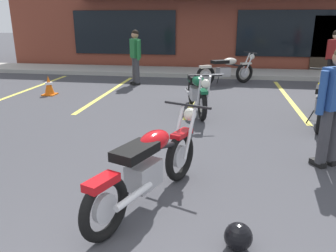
{
  "coord_description": "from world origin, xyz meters",
  "views": [
    {
      "loc": [
        0.7,
        -1.37,
        2.01
      ],
      "look_at": [
        -0.02,
        3.11,
        0.55
      ],
      "focal_mm": 35.98,
      "sensor_mm": 36.0,
      "label": 1
    }
  ],
  "objects_px": {
    "motorcycle_silver_naked": "(226,70)",
    "person_in_shorts_foreground": "(334,55)",
    "motorcycle_foreground_classic": "(149,166)",
    "helmet_on_pavement": "(238,236)",
    "motorcycle_black_cruiser": "(197,91)",
    "motorcycle_blue_standard": "(322,100)",
    "person_by_back_row": "(335,101)",
    "traffic_cone": "(49,86)",
    "person_in_black_shirt": "(135,54)"
  },
  "relations": [
    {
      "from": "traffic_cone",
      "to": "motorcycle_blue_standard",
      "type": "bearing_deg",
      "value": -12.9
    },
    {
      "from": "motorcycle_foreground_classic",
      "to": "helmet_on_pavement",
      "type": "bearing_deg",
      "value": -34.3
    },
    {
      "from": "motorcycle_black_cruiser",
      "to": "motorcycle_blue_standard",
      "type": "relative_size",
      "value": 1.01
    },
    {
      "from": "motorcycle_silver_naked",
      "to": "traffic_cone",
      "type": "relative_size",
      "value": 3.48
    },
    {
      "from": "motorcycle_foreground_classic",
      "to": "motorcycle_black_cruiser",
      "type": "bearing_deg",
      "value": 87.05
    },
    {
      "from": "traffic_cone",
      "to": "person_in_black_shirt",
      "type": "bearing_deg",
      "value": 43.56
    },
    {
      "from": "helmet_on_pavement",
      "to": "person_by_back_row",
      "type": "bearing_deg",
      "value": 57.64
    },
    {
      "from": "person_in_black_shirt",
      "to": "motorcycle_foreground_classic",
      "type": "bearing_deg",
      "value": -74.47
    },
    {
      "from": "motorcycle_black_cruiser",
      "to": "motorcycle_blue_standard",
      "type": "distance_m",
      "value": 2.56
    },
    {
      "from": "motorcycle_silver_naked",
      "to": "traffic_cone",
      "type": "height_order",
      "value": "motorcycle_silver_naked"
    },
    {
      "from": "helmet_on_pavement",
      "to": "motorcycle_black_cruiser",
      "type": "bearing_deg",
      "value": 99.13
    },
    {
      "from": "motorcycle_foreground_classic",
      "to": "person_by_back_row",
      "type": "height_order",
      "value": "person_by_back_row"
    },
    {
      "from": "person_in_black_shirt",
      "to": "traffic_cone",
      "type": "distance_m",
      "value": 2.8
    },
    {
      "from": "motorcycle_foreground_classic",
      "to": "person_in_black_shirt",
      "type": "relative_size",
      "value": 1.2
    },
    {
      "from": "motorcycle_blue_standard",
      "to": "helmet_on_pavement",
      "type": "height_order",
      "value": "motorcycle_blue_standard"
    },
    {
      "from": "person_in_black_shirt",
      "to": "person_by_back_row",
      "type": "height_order",
      "value": "same"
    },
    {
      "from": "motorcycle_blue_standard",
      "to": "helmet_on_pavement",
      "type": "distance_m",
      "value": 4.61
    },
    {
      "from": "person_by_back_row",
      "to": "helmet_on_pavement",
      "type": "relative_size",
      "value": 6.44
    },
    {
      "from": "person_in_black_shirt",
      "to": "person_by_back_row",
      "type": "relative_size",
      "value": 1.0
    },
    {
      "from": "motorcycle_foreground_classic",
      "to": "helmet_on_pavement",
      "type": "relative_size",
      "value": 7.7
    },
    {
      "from": "person_in_shorts_foreground",
      "to": "person_by_back_row",
      "type": "bearing_deg",
      "value": -105.92
    },
    {
      "from": "traffic_cone",
      "to": "motorcycle_silver_naked",
      "type": "bearing_deg",
      "value": 26.02
    },
    {
      "from": "motorcycle_foreground_classic",
      "to": "motorcycle_blue_standard",
      "type": "relative_size",
      "value": 0.97
    },
    {
      "from": "person_by_back_row",
      "to": "person_in_shorts_foreground",
      "type": "bearing_deg",
      "value": 74.08
    },
    {
      "from": "motorcycle_blue_standard",
      "to": "person_in_black_shirt",
      "type": "xyz_separation_m",
      "value": [
        -4.67,
        3.38,
        0.49
      ]
    },
    {
      "from": "person_in_shorts_foreground",
      "to": "person_by_back_row",
      "type": "height_order",
      "value": "same"
    },
    {
      "from": "motorcycle_silver_naked",
      "to": "person_in_shorts_foreground",
      "type": "distance_m",
      "value": 3.19
    },
    {
      "from": "person_by_back_row",
      "to": "traffic_cone",
      "type": "bearing_deg",
      "value": 148.96
    },
    {
      "from": "person_in_black_shirt",
      "to": "traffic_cone",
      "type": "height_order",
      "value": "person_in_black_shirt"
    },
    {
      "from": "motorcycle_foreground_classic",
      "to": "helmet_on_pavement",
      "type": "distance_m",
      "value": 1.21
    },
    {
      "from": "motorcycle_silver_naked",
      "to": "person_in_shorts_foreground",
      "type": "xyz_separation_m",
      "value": [
        3.15,
        0.13,
        0.49
      ]
    },
    {
      "from": "motorcycle_foreground_classic",
      "to": "helmet_on_pavement",
      "type": "height_order",
      "value": "motorcycle_foreground_classic"
    },
    {
      "from": "motorcycle_foreground_classic",
      "to": "person_in_shorts_foreground",
      "type": "height_order",
      "value": "person_in_shorts_foreground"
    },
    {
      "from": "person_in_black_shirt",
      "to": "person_by_back_row",
      "type": "bearing_deg",
      "value": -53.03
    },
    {
      "from": "motorcycle_foreground_classic",
      "to": "person_in_black_shirt",
      "type": "distance_m",
      "value": 7.25
    },
    {
      "from": "person_by_back_row",
      "to": "motorcycle_foreground_classic",
      "type": "bearing_deg",
      "value": -148.22
    },
    {
      "from": "person_by_back_row",
      "to": "traffic_cone",
      "type": "xyz_separation_m",
      "value": [
        -6.16,
        3.7,
        -0.69
      ]
    },
    {
      "from": "motorcycle_blue_standard",
      "to": "traffic_cone",
      "type": "height_order",
      "value": "motorcycle_blue_standard"
    },
    {
      "from": "motorcycle_silver_naked",
      "to": "helmet_on_pavement",
      "type": "relative_size",
      "value": 7.1
    },
    {
      "from": "helmet_on_pavement",
      "to": "traffic_cone",
      "type": "height_order",
      "value": "traffic_cone"
    },
    {
      "from": "motorcycle_blue_standard",
      "to": "motorcycle_silver_naked",
      "type": "bearing_deg",
      "value": 115.87
    },
    {
      "from": "motorcycle_foreground_classic",
      "to": "motorcycle_black_cruiser",
      "type": "relative_size",
      "value": 0.97
    },
    {
      "from": "person_in_shorts_foreground",
      "to": "traffic_cone",
      "type": "distance_m",
      "value": 8.32
    },
    {
      "from": "person_by_back_row",
      "to": "helmet_on_pavement",
      "type": "height_order",
      "value": "person_by_back_row"
    },
    {
      "from": "motorcycle_silver_naked",
      "to": "helmet_on_pavement",
      "type": "xyz_separation_m",
      "value": [
        0.09,
        -8.08,
        -0.33
      ]
    },
    {
      "from": "motorcycle_silver_naked",
      "to": "person_in_black_shirt",
      "type": "bearing_deg",
      "value": -170.68
    },
    {
      "from": "person_in_black_shirt",
      "to": "person_in_shorts_foreground",
      "type": "height_order",
      "value": "same"
    },
    {
      "from": "person_by_back_row",
      "to": "traffic_cone",
      "type": "distance_m",
      "value": 7.22
    },
    {
      "from": "motorcycle_blue_standard",
      "to": "person_in_shorts_foreground",
      "type": "height_order",
      "value": "person_in_shorts_foreground"
    },
    {
      "from": "helmet_on_pavement",
      "to": "traffic_cone",
      "type": "xyz_separation_m",
      "value": [
        -4.86,
        5.76,
        0.13
      ]
    }
  ]
}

